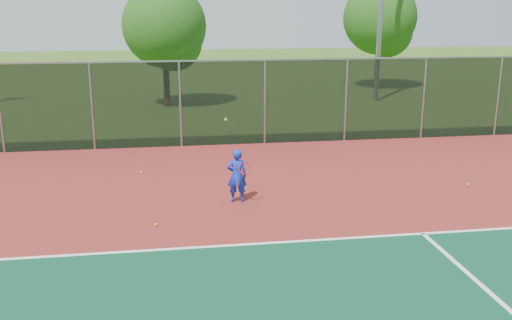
{
  "coord_description": "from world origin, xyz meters",
  "views": [
    {
      "loc": [
        -3.35,
        -7.91,
        4.82
      ],
      "look_at": [
        -1.38,
        5.0,
        1.3
      ],
      "focal_mm": 40.0,
      "sensor_mm": 36.0,
      "label": 1
    }
  ],
  "objects": [
    {
      "name": "tennis_player",
      "position": [
        -1.75,
        5.76,
        0.71
      ],
      "size": [
        0.59,
        0.6,
        2.15
      ],
      "color": "#152FC6",
      "rests_on": "court_apron"
    },
    {
      "name": "practice_ball_3",
      "position": [
        -1.27,
        9.79,
        0.06
      ],
      "size": [
        0.07,
        0.07,
        0.07
      ],
      "primitive_type": "sphere",
      "color": "#C7D218",
      "rests_on": "court_apron"
    },
    {
      "name": "practice_ball_4",
      "position": [
        4.74,
        6.11,
        0.06
      ],
      "size": [
        0.07,
        0.07,
        0.07
      ],
      "primitive_type": "sphere",
      "color": "#C7D218",
      "rests_on": "court_apron"
    },
    {
      "name": "ground",
      "position": [
        0.0,
        0.0,
        0.0
      ],
      "size": [
        120.0,
        120.0,
        0.0
      ],
      "primitive_type": "plane",
      "color": "#375D1A",
      "rests_on": "ground"
    },
    {
      "name": "practice_ball_2",
      "position": [
        -4.27,
        8.71,
        0.06
      ],
      "size": [
        0.07,
        0.07,
        0.07
      ],
      "primitive_type": "sphere",
      "color": "#C7D218",
      "rests_on": "court_apron"
    },
    {
      "name": "tree_back_left",
      "position": [
        -3.38,
        20.61,
        3.74
      ],
      "size": [
        4.06,
        4.06,
        5.96
      ],
      "color": "#392714",
      "rests_on": "ground"
    },
    {
      "name": "tree_back_mid",
      "position": [
        9.23,
        25.22,
        3.99
      ],
      "size": [
        4.33,
        4.33,
        6.35
      ],
      "color": "#392714",
      "rests_on": "ground"
    },
    {
      "name": "fence_back",
      "position": [
        0.0,
        12.0,
        1.56
      ],
      "size": [
        30.0,
        0.06,
        3.03
      ],
      "color": "black",
      "rests_on": "court_apron"
    },
    {
      "name": "practice_ball_5",
      "position": [
        -3.77,
        4.36,
        0.06
      ],
      "size": [
        0.07,
        0.07,
        0.07
      ],
      "primitive_type": "sphere",
      "color": "#C7D218",
      "rests_on": "court_apron"
    },
    {
      "name": "court_apron",
      "position": [
        0.0,
        2.0,
        0.01
      ],
      "size": [
        30.0,
        20.0,
        0.02
      ],
      "primitive_type": "cube",
      "color": "maroon",
      "rests_on": "ground"
    }
  ]
}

